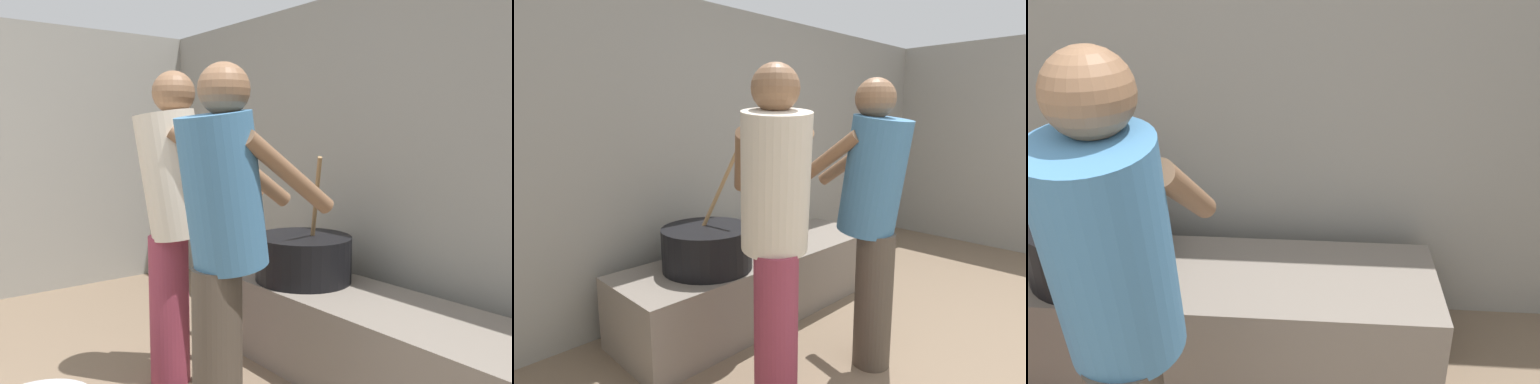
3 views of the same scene
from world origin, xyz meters
The scene contains 5 objects.
block_enclosure_rear centered at (0.00, 2.70, 1.05)m, with size 5.70×0.20×2.10m, color gray.
hearth_ledge centered at (-0.07, 2.18, 0.22)m, with size 1.98×0.60×0.44m, color slate.
cooking_pot_main centered at (-0.52, 2.15, 0.57)m, with size 0.54×0.54×0.71m.
cook_in_blue_shirt centered at (-0.07, 1.32, 0.87)m, with size 0.34×0.64×1.53m.
cook_in_cream_shirt centered at (-0.68, 1.43, 0.89)m, with size 0.66×0.71×1.56m.
Camera 1 is at (1.59, 0.20, 1.26)m, focal length 36.60 mm.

